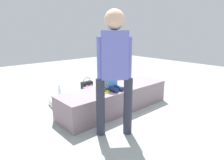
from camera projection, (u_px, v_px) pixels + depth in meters
ground_plane at (116, 109)px, 3.43m from camera, size 12.00×12.00×0.00m
concrete_ledge at (116, 98)px, 3.38m from camera, size 2.07×0.60×0.40m
child_seated at (111, 77)px, 3.18m from camera, size 0.28×0.32×0.48m
adult_standing at (114, 63)px, 2.39m from camera, size 0.40×0.35×1.60m
cake_plate at (103, 91)px, 3.08m from camera, size 0.22×0.22×0.07m
gift_bag at (90, 95)px, 3.66m from camera, size 0.20×0.13×0.37m
railing_post at (110, 64)px, 5.20m from camera, size 0.36×0.36×1.26m
water_bottle_near_gift at (59, 91)px, 4.18m from camera, size 0.06×0.06×0.20m
party_cup_red at (104, 95)px, 4.05m from camera, size 0.09×0.09×0.10m
cake_box_white at (58, 102)px, 3.59m from camera, size 0.31×0.33×0.12m
handbag_black_leather at (87, 86)px, 4.45m from camera, size 0.27×0.12×0.32m
handbag_brown_canvas at (118, 86)px, 4.42m from camera, size 0.34×0.11×0.38m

